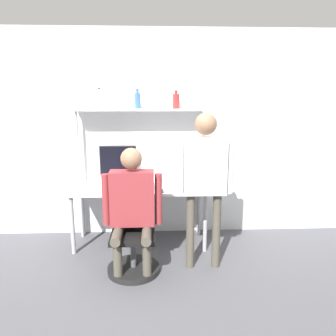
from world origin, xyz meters
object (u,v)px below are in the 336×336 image
(person_standing, at_px, (205,171))
(office_chair, at_px, (133,247))
(cell_phone, at_px, (161,191))
(bottle_blue, at_px, (138,100))
(person_seated, at_px, (132,202))
(laptop, at_px, (140,185))
(bottle_red, at_px, (176,101))
(monitor, at_px, (118,162))
(bottle_clear, at_px, (99,100))

(person_standing, bearing_deg, office_chair, -176.94)
(cell_phone, distance_m, bottle_blue, 1.16)
(person_standing, bearing_deg, person_seated, -173.67)
(laptop, xyz_separation_m, person_standing, (0.70, -0.51, 0.28))
(cell_phone, relative_size, person_standing, 0.09)
(person_standing, xyz_separation_m, bottle_red, (-0.25, 0.86, 0.71))
(monitor, bearing_deg, bottle_blue, -1.24)
(person_seated, xyz_separation_m, bottle_clear, (-0.44, 0.94, 1.02))
(cell_phone, bearing_deg, office_chair, -122.64)
(monitor, xyz_separation_m, office_chair, (0.23, -0.90, -0.75))
(monitor, distance_m, laptop, 0.50)
(person_seated, bearing_deg, laptop, 84.76)
(laptop, height_order, bottle_clear, bottle_clear)
(person_seated, distance_m, bottle_red, 1.47)
(cell_phone, bearing_deg, laptop, 162.85)
(person_standing, height_order, bottle_blue, bottle_blue)
(bottle_blue, xyz_separation_m, bottle_clear, (-0.47, 0.00, 0.01))
(cell_phone, height_order, bottle_clear, bottle_clear)
(laptop, height_order, bottle_red, bottle_red)
(person_seated, relative_size, bottle_clear, 5.29)
(cell_phone, height_order, bottle_red, bottle_red)
(laptop, relative_size, bottle_blue, 1.43)
(cell_phone, bearing_deg, bottle_red, 63.86)
(laptop, distance_m, bottle_clear, 1.17)
(person_standing, relative_size, bottle_blue, 7.05)
(monitor, distance_m, office_chair, 1.20)
(bottle_red, bearing_deg, person_seated, -118.54)
(laptop, height_order, person_seated, person_seated)
(laptop, bearing_deg, bottle_blue, 93.78)
(bottle_blue, height_order, bottle_clear, bottle_clear)
(cell_phone, distance_m, person_seated, 0.61)
(laptop, height_order, office_chair, laptop)
(bottle_red, bearing_deg, monitor, 179.56)
(laptop, relative_size, person_standing, 0.20)
(bottle_clear, bearing_deg, laptop, -34.81)
(laptop, bearing_deg, office_chair, -95.66)
(office_chair, relative_size, bottle_clear, 3.51)
(laptop, relative_size, bottle_clear, 1.35)
(person_standing, relative_size, bottle_red, 7.51)
(bottle_clear, bearing_deg, cell_phone, -29.47)
(bottle_blue, distance_m, bottle_clear, 0.47)
(monitor, distance_m, person_seated, 1.00)
(office_chair, xyz_separation_m, bottle_red, (0.51, 0.90, 1.53))
(monitor, height_order, cell_phone, monitor)
(cell_phone, height_order, person_standing, person_standing)
(monitor, height_order, person_standing, person_standing)
(bottle_red, bearing_deg, cell_phone, -116.14)
(person_seated, xyz_separation_m, bottle_red, (0.51, 0.94, 1.01))
(office_chair, xyz_separation_m, bottle_clear, (-0.44, 0.90, 1.54))
(office_chair, relative_size, bottle_blue, 3.73)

